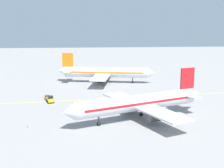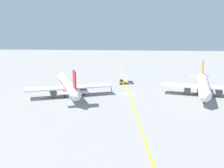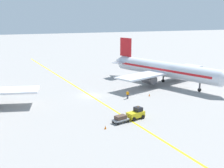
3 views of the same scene
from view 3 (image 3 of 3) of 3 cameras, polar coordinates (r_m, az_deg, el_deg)
name	(u,v)px [view 3 (image 3 of 3)]	position (r m, az deg, el deg)	size (l,w,h in m)	color
ground_plane	(90,96)	(66.84, -3.96, -2.15)	(400.00, 400.00, 0.00)	gray
apron_yellow_centreline	(90,96)	(66.84, -3.96, -2.14)	(0.40, 120.00, 0.01)	yellow
airplane_adjacent_stand	(165,69)	(77.57, 9.58, 2.63)	(27.83, 33.89, 10.60)	silver
baggage_tug_white	(136,114)	(52.44, 4.42, -5.42)	(3.31, 2.46, 2.11)	gold
baggage_cart_trailing	(121,118)	(50.48, 1.58, -6.30)	(2.90, 2.11, 1.24)	gray
ground_crew_worker	(128,94)	(64.28, 2.87, -1.91)	(0.49, 0.39, 1.68)	#23232D
traffic_cone_mid_apron	(149,95)	(66.77, 6.85, -1.98)	(0.32, 0.32, 0.55)	orange
traffic_cone_by_wingtip	(105,127)	(48.06, -1.22, -7.93)	(0.32, 0.32, 0.55)	orange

